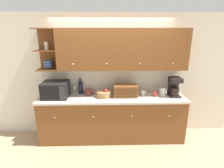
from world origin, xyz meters
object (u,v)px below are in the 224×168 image
object	(u,v)px
bread_box	(125,91)
mug	(155,94)
wine_glass	(74,88)
coffee_maker	(174,86)
storage_canister	(163,91)
fruit_basket	(104,94)
bowl_stack_on_counter	(89,92)
wine_bottle	(80,87)
mug_blue_second	(143,93)
microwave	(56,90)

from	to	relation	value
bread_box	mug	xyz separation A→B (m)	(0.61, -0.02, -0.07)
wine_glass	mug	size ratio (longest dim) A/B	1.63
mug	coffee_maker	world-z (taller)	coffee_maker
storage_canister	coffee_maker	xyz separation A→B (m)	(0.22, -0.03, 0.11)
fruit_basket	bread_box	world-z (taller)	bread_box
bowl_stack_on_counter	mug	world-z (taller)	bowl_stack_on_counter
bread_box	storage_canister	distance (m)	0.79
bowl_stack_on_counter	bread_box	distance (m)	0.78
wine_bottle	mug_blue_second	bearing A→B (deg)	-5.78
wine_bottle	mug_blue_second	size ratio (longest dim) A/B	3.43
microwave	wine_glass	size ratio (longest dim) A/B	2.82
fruit_basket	bread_box	bearing A→B (deg)	2.54
microwave	mug	distance (m)	2.03
mug_blue_second	fruit_basket	bearing A→B (deg)	-174.22
wine_glass	wine_bottle	size ratio (longest dim) A/B	0.52
mug_blue_second	bread_box	bearing A→B (deg)	-170.57
bread_box	fruit_basket	bearing A→B (deg)	-177.46
fruit_basket	mug_blue_second	world-z (taller)	fruit_basket
wine_bottle	bread_box	xyz separation A→B (m)	(0.94, -0.20, -0.03)
bowl_stack_on_counter	mug_blue_second	distance (m)	1.15
microwave	storage_canister	xyz separation A→B (m)	(2.20, 0.06, -0.07)
bowl_stack_on_counter	mug	bearing A→B (deg)	-6.67
mug	bread_box	bearing A→B (deg)	178.48
fruit_basket	storage_canister	size ratio (longest dim) A/B	1.68
bowl_stack_on_counter	fruit_basket	world-z (taller)	fruit_basket
wine_bottle	mug	bearing A→B (deg)	-7.84
bread_box	coffee_maker	distance (m)	1.02
wine_glass	fruit_basket	world-z (taller)	same
bread_box	coffee_maker	size ratio (longest dim) A/B	1.21
bowl_stack_on_counter	mug	xyz separation A→B (m)	(1.38, -0.16, -0.00)
fruit_basket	mug	xyz separation A→B (m)	(1.05, 0.00, -0.01)
fruit_basket	mug_blue_second	bearing A→B (deg)	5.78
microwave	wine_bottle	bearing A→B (deg)	25.36
bowl_stack_on_counter	bread_box	world-z (taller)	bread_box
wine_glass	wine_bottle	xyz separation A→B (m)	(0.13, 0.01, 0.03)
mug	wine_bottle	bearing A→B (deg)	172.16
microwave	wine_bottle	world-z (taller)	wine_bottle
fruit_basket	storage_canister	xyz separation A→B (m)	(1.23, 0.05, 0.03)
microwave	bowl_stack_on_counter	xyz separation A→B (m)	(0.65, 0.17, -0.11)
wine_bottle	fruit_basket	bearing A→B (deg)	-23.23
wine_bottle	mug	distance (m)	1.58
storage_canister	wine_glass	bearing A→B (deg)	175.24
wine_glass	storage_canister	size ratio (longest dim) A/B	1.01
mug	microwave	bearing A→B (deg)	-179.82
bread_box	coffee_maker	world-z (taller)	coffee_maker
wine_bottle	mug	xyz separation A→B (m)	(1.56, -0.21, -0.10)
bread_box	coffee_maker	bearing A→B (deg)	0.32
bowl_stack_on_counter	coffee_maker	distance (m)	1.79
bread_box	mug_blue_second	bearing A→B (deg)	9.43
fruit_basket	mug	bearing A→B (deg)	0.17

